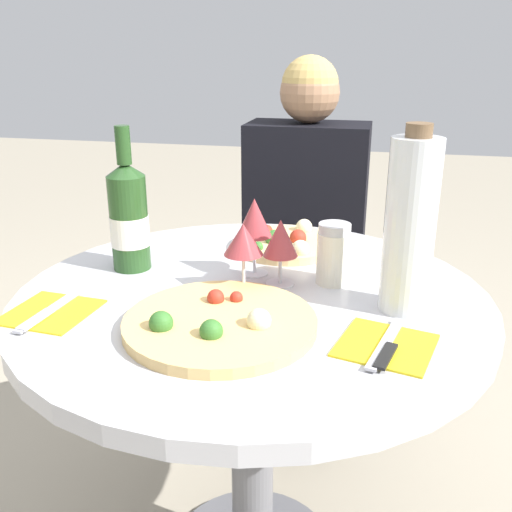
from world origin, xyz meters
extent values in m
cylinder|color=slate|center=(0.00, 0.00, 0.35)|extent=(0.10, 0.10, 0.66)
cylinder|color=#B7B7BC|center=(0.00, 0.00, 0.70)|extent=(0.96, 0.96, 0.04)
cylinder|color=silver|center=(0.00, 0.77, 0.01)|extent=(0.32, 0.32, 0.01)
cylinder|color=silver|center=(0.00, 0.77, 0.21)|extent=(0.06, 0.06, 0.41)
cube|color=silver|center=(0.00, 0.77, 0.43)|extent=(0.36, 0.36, 0.03)
cube|color=silver|center=(0.00, 0.94, 0.64)|extent=(0.36, 0.02, 0.40)
cube|color=black|center=(0.00, 0.61, 0.22)|extent=(0.33, 0.33, 0.44)
cube|color=black|center=(0.00, 0.77, 0.70)|extent=(0.39, 0.21, 0.52)
sphere|color=#997051|center=(0.00, 0.77, 1.05)|extent=(0.19, 0.19, 0.19)
sphere|color=tan|center=(0.00, 0.77, 1.08)|extent=(0.18, 0.18, 0.18)
cylinder|color=#DBB26B|center=(-0.02, -0.17, 0.73)|extent=(0.34, 0.34, 0.02)
sphere|color=#336B28|center=(-0.10, -0.23, 0.75)|extent=(0.04, 0.04, 0.04)
sphere|color=#336B28|center=(-0.01, -0.23, 0.75)|extent=(0.04, 0.04, 0.04)
sphere|color=beige|center=(0.06, -0.18, 0.75)|extent=(0.04, 0.04, 0.04)
sphere|color=#B22D1E|center=(-0.01, -0.09, 0.74)|extent=(0.02, 0.02, 0.02)
sphere|color=#B22D1E|center=(-0.05, -0.10, 0.74)|extent=(0.03, 0.03, 0.03)
cylinder|color=#E5C17F|center=(0.02, 0.28, 0.73)|extent=(0.26, 0.26, 0.02)
sphere|color=beige|center=(0.07, 0.20, 0.75)|extent=(0.04, 0.04, 0.04)
sphere|color=beige|center=(0.05, 0.37, 0.75)|extent=(0.04, 0.04, 0.04)
sphere|color=#B22D1E|center=(-0.04, 0.32, 0.74)|extent=(0.03, 0.03, 0.03)
sphere|color=#336B28|center=(-0.03, 0.20, 0.74)|extent=(0.03, 0.03, 0.03)
sphere|color=#336B28|center=(-0.01, 0.26, 0.75)|extent=(0.04, 0.04, 0.04)
sphere|color=#336B28|center=(-0.05, 0.30, 0.74)|extent=(0.03, 0.03, 0.03)
sphere|color=#B22D1E|center=(0.05, 0.28, 0.75)|extent=(0.04, 0.04, 0.04)
cylinder|color=#23471E|center=(-0.29, 0.07, 0.82)|extent=(0.08, 0.08, 0.21)
cone|color=#23471E|center=(-0.29, 0.07, 0.94)|extent=(0.08, 0.08, 0.03)
cylinder|color=#23471E|center=(-0.29, 0.07, 0.99)|extent=(0.03, 0.03, 0.08)
cylinder|color=silver|center=(-0.29, 0.07, 0.81)|extent=(0.09, 0.09, 0.07)
cylinder|color=silver|center=(0.30, -0.02, 0.88)|extent=(0.09, 0.09, 0.32)
cylinder|color=brown|center=(0.30, -0.02, 1.05)|extent=(0.05, 0.05, 0.02)
cylinder|color=silver|center=(0.15, 0.08, 0.77)|extent=(0.07, 0.07, 0.11)
cylinder|color=#B2B2B7|center=(0.15, 0.08, 0.84)|extent=(0.07, 0.07, 0.02)
cylinder|color=silver|center=(-0.02, 0.00, 0.72)|extent=(0.06, 0.06, 0.00)
cylinder|color=silver|center=(-0.02, 0.00, 0.76)|extent=(0.01, 0.01, 0.08)
cone|color=#9E383D|center=(-0.02, 0.00, 0.83)|extent=(0.08, 0.08, 0.06)
cylinder|color=silver|center=(-0.02, 0.10, 0.72)|extent=(0.06, 0.06, 0.00)
cylinder|color=silver|center=(-0.02, 0.10, 0.76)|extent=(0.01, 0.01, 0.08)
cone|color=#9E383D|center=(-0.02, 0.10, 0.85)|extent=(0.08, 0.08, 0.08)
cylinder|color=silver|center=(0.05, 0.05, 0.72)|extent=(0.06, 0.06, 0.00)
cylinder|color=silver|center=(0.05, 0.05, 0.75)|extent=(0.01, 0.01, 0.06)
cone|color=#9E383D|center=(0.05, 0.05, 0.82)|extent=(0.07, 0.07, 0.08)
cube|color=yellow|center=(-0.34, -0.18, 0.72)|extent=(0.16, 0.16, 0.00)
cube|color=silver|center=(-0.34, -0.18, 0.72)|extent=(0.03, 0.19, 0.00)
cube|color=silver|center=(-0.34, -0.23, 0.73)|extent=(0.03, 0.09, 0.00)
cube|color=yellow|center=(0.27, -0.17, 0.72)|extent=(0.18, 0.18, 0.00)
cube|color=silver|center=(0.27, -0.17, 0.72)|extent=(0.06, 0.19, 0.00)
cube|color=black|center=(0.27, -0.22, 0.73)|extent=(0.04, 0.09, 0.00)
camera|label=1|loc=(0.25, -1.03, 1.18)|focal=40.00mm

